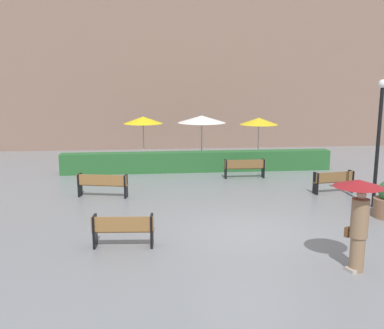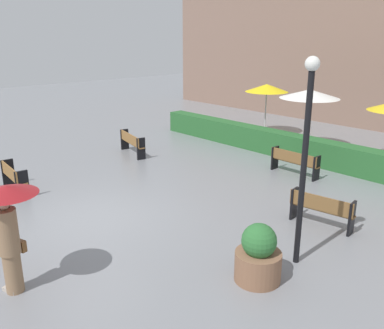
{
  "view_description": "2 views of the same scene",
  "coord_description": "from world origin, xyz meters",
  "px_view_note": "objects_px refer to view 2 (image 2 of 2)",
  "views": [
    {
      "loc": [
        -2.69,
        -11.38,
        4.14
      ],
      "look_at": [
        -1.25,
        2.58,
        1.45
      ],
      "focal_mm": 40.78,
      "sensor_mm": 36.0,
      "label": 1
    },
    {
      "loc": [
        9.01,
        -4.84,
        4.57
      ],
      "look_at": [
        0.32,
        3.14,
        0.87
      ],
      "focal_mm": 38.92,
      "sensor_mm": 36.0,
      "label": 2
    }
  ],
  "objects_px": {
    "bench_back_row": "(294,161)",
    "patio_umbrella_white": "(310,94)",
    "pedestrian_with_umbrella": "(8,222)",
    "lamp_post": "(306,144)",
    "bench_far_right": "(321,208)",
    "patio_umbrella_yellow": "(267,88)",
    "bench_near_left": "(13,176)",
    "bench_far_left": "(132,142)",
    "planter_pot": "(258,256)"
  },
  "relations": [
    {
      "from": "bench_back_row",
      "to": "patio_umbrella_white",
      "type": "bearing_deg",
      "value": 116.38
    },
    {
      "from": "bench_back_row",
      "to": "patio_umbrella_white",
      "type": "relative_size",
      "value": 0.72
    },
    {
      "from": "pedestrian_with_umbrella",
      "to": "lamp_post",
      "type": "relative_size",
      "value": 0.49
    },
    {
      "from": "bench_far_right",
      "to": "bench_back_row",
      "type": "bearing_deg",
      "value": 133.52
    },
    {
      "from": "patio_umbrella_yellow",
      "to": "patio_umbrella_white",
      "type": "xyz_separation_m",
      "value": [
        2.86,
        -0.97,
        0.11
      ]
    },
    {
      "from": "bench_near_left",
      "to": "bench_far_left",
      "type": "relative_size",
      "value": 0.85
    },
    {
      "from": "lamp_post",
      "to": "bench_near_left",
      "type": "bearing_deg",
      "value": -160.98
    },
    {
      "from": "patio_umbrella_white",
      "to": "bench_back_row",
      "type": "bearing_deg",
      "value": -63.62
    },
    {
      "from": "bench_back_row",
      "to": "patio_umbrella_yellow",
      "type": "bearing_deg",
      "value": 137.5
    },
    {
      "from": "bench_far_right",
      "to": "lamp_post",
      "type": "bearing_deg",
      "value": -73.08
    },
    {
      "from": "pedestrian_with_umbrella",
      "to": "lamp_post",
      "type": "height_order",
      "value": "lamp_post"
    },
    {
      "from": "bench_far_left",
      "to": "patio_umbrella_yellow",
      "type": "bearing_deg",
      "value": 77.56
    },
    {
      "from": "bench_far_right",
      "to": "planter_pot",
      "type": "distance_m",
      "value": 3.03
    },
    {
      "from": "bench_far_right",
      "to": "planter_pot",
      "type": "height_order",
      "value": "planter_pot"
    },
    {
      "from": "lamp_post",
      "to": "pedestrian_with_umbrella",
      "type": "bearing_deg",
      "value": -122.11
    },
    {
      "from": "bench_back_row",
      "to": "patio_umbrella_yellow",
      "type": "distance_m",
      "value": 6.16
    },
    {
      "from": "bench_far_left",
      "to": "patio_umbrella_white",
      "type": "bearing_deg",
      "value": 52.5
    },
    {
      "from": "bench_far_right",
      "to": "patio_umbrella_white",
      "type": "distance_m",
      "value": 7.52
    },
    {
      "from": "planter_pot",
      "to": "lamp_post",
      "type": "distance_m",
      "value": 2.34
    },
    {
      "from": "bench_far_right",
      "to": "planter_pot",
      "type": "relative_size",
      "value": 1.37
    },
    {
      "from": "bench_far_left",
      "to": "bench_far_right",
      "type": "bearing_deg",
      "value": -2.02
    },
    {
      "from": "bench_near_left",
      "to": "pedestrian_with_umbrella",
      "type": "bearing_deg",
      "value": -19.97
    },
    {
      "from": "bench_near_left",
      "to": "patio_umbrella_yellow",
      "type": "relative_size",
      "value": 0.66
    },
    {
      "from": "bench_near_left",
      "to": "bench_far_right",
      "type": "bearing_deg",
      "value": 31.73
    },
    {
      "from": "bench_far_right",
      "to": "planter_pot",
      "type": "xyz_separation_m",
      "value": [
        0.44,
        -3.0,
        0.01
      ]
    },
    {
      "from": "bench_near_left",
      "to": "bench_back_row",
      "type": "bearing_deg",
      "value": 57.56
    },
    {
      "from": "bench_near_left",
      "to": "patio_umbrella_white",
      "type": "height_order",
      "value": "patio_umbrella_white"
    },
    {
      "from": "patio_umbrella_white",
      "to": "bench_far_left",
      "type": "bearing_deg",
      "value": -127.5
    },
    {
      "from": "planter_pot",
      "to": "patio_umbrella_white",
      "type": "distance_m",
      "value": 10.25
    },
    {
      "from": "patio_umbrella_yellow",
      "to": "pedestrian_with_umbrella",
      "type": "bearing_deg",
      "value": -70.6
    },
    {
      "from": "lamp_post",
      "to": "patio_umbrella_white",
      "type": "xyz_separation_m",
      "value": [
        -4.82,
        7.8,
        -0.24
      ]
    },
    {
      "from": "bench_back_row",
      "to": "bench_far_left",
      "type": "xyz_separation_m",
      "value": [
        -5.82,
        -2.6,
        0.02
      ]
    },
    {
      "from": "pedestrian_with_umbrella",
      "to": "lamp_post",
      "type": "bearing_deg",
      "value": 57.89
    },
    {
      "from": "lamp_post",
      "to": "patio_umbrella_white",
      "type": "relative_size",
      "value": 1.69
    },
    {
      "from": "bench_near_left",
      "to": "bench_far_left",
      "type": "bearing_deg",
      "value": 101.36
    },
    {
      "from": "patio_umbrella_yellow",
      "to": "lamp_post",
      "type": "bearing_deg",
      "value": -48.77
    },
    {
      "from": "lamp_post",
      "to": "patio_umbrella_yellow",
      "type": "height_order",
      "value": "lamp_post"
    },
    {
      "from": "planter_pot",
      "to": "lamp_post",
      "type": "height_order",
      "value": "lamp_post"
    },
    {
      "from": "planter_pot",
      "to": "patio_umbrella_white",
      "type": "height_order",
      "value": "patio_umbrella_white"
    },
    {
      "from": "bench_near_left",
      "to": "planter_pot",
      "type": "xyz_separation_m",
      "value": [
        8.01,
        1.68,
        0.02
      ]
    },
    {
      "from": "bench_far_left",
      "to": "patio_umbrella_white",
      "type": "relative_size",
      "value": 0.75
    },
    {
      "from": "pedestrian_with_umbrella",
      "to": "bench_far_left",
      "type": "bearing_deg",
      "value": 132.05
    },
    {
      "from": "bench_far_left",
      "to": "bench_far_right",
      "type": "xyz_separation_m",
      "value": [
        8.57,
        -0.3,
        -0.02
      ]
    },
    {
      "from": "bench_far_left",
      "to": "patio_umbrella_yellow",
      "type": "height_order",
      "value": "patio_umbrella_yellow"
    },
    {
      "from": "bench_far_left",
      "to": "bench_near_left",
      "type": "bearing_deg",
      "value": -78.64
    },
    {
      "from": "bench_near_left",
      "to": "bench_far_right",
      "type": "xyz_separation_m",
      "value": [
        7.57,
        4.68,
        0.0
      ]
    },
    {
      "from": "pedestrian_with_umbrella",
      "to": "bench_back_row",
      "type": "bearing_deg",
      "value": 92.28
    },
    {
      "from": "pedestrian_with_umbrella",
      "to": "patio_umbrella_white",
      "type": "relative_size",
      "value": 0.83
    },
    {
      "from": "bench_near_left",
      "to": "lamp_post",
      "type": "height_order",
      "value": "lamp_post"
    },
    {
      "from": "bench_back_row",
      "to": "patio_umbrella_yellow",
      "type": "height_order",
      "value": "patio_umbrella_yellow"
    }
  ]
}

